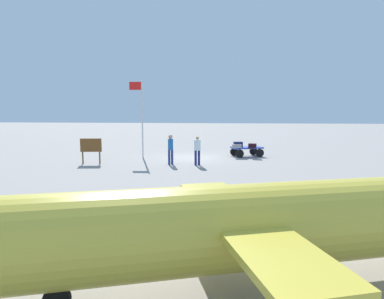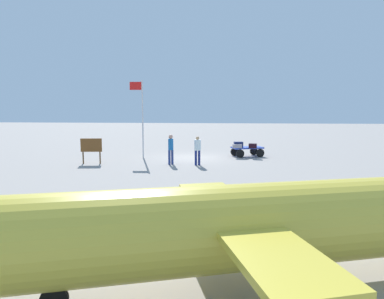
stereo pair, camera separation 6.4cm
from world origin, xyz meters
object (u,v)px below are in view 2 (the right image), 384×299
object	(u,v)px
flagpole	(141,113)
airplane_near	(220,228)
suitcase_maroon	(237,146)
worker_lead	(198,148)
suitcase_olive	(238,145)
signboard	(91,147)
suitcase_navy	(253,146)
worker_trailing	(171,147)
luggage_cart	(247,150)

from	to	relation	value
flagpole	airplane_near	bearing A→B (deg)	108.56
suitcase_maroon	worker_lead	xyz separation A→B (m)	(2.40, 3.43, 0.22)
suitcase_olive	airplane_near	world-z (taller)	airplane_near
signboard	suitcase_maroon	bearing A→B (deg)	-158.25
suitcase_navy	airplane_near	size ratio (longest dim) A/B	0.06
airplane_near	signboard	world-z (taller)	airplane_near
worker_trailing	airplane_near	distance (m)	14.15
suitcase_navy	signboard	size ratio (longest dim) A/B	0.38
suitcase_maroon	signboard	world-z (taller)	signboard
suitcase_olive	signboard	xyz separation A→B (m)	(8.85, 3.75, 0.16)
airplane_near	suitcase_olive	bearing A→B (deg)	-93.20
luggage_cart	flagpole	distance (m)	7.63
flagpole	signboard	bearing A→B (deg)	49.07
suitcase_maroon	airplane_near	world-z (taller)	airplane_near
worker_trailing	signboard	xyz separation A→B (m)	(4.77, 0.19, -0.00)
suitcase_olive	suitcase_maroon	size ratio (longest dim) A/B	1.02
suitcase_maroon	airplane_near	xyz separation A→B (m)	(0.88, 17.11, 0.41)
suitcase_navy	worker_trailing	size ratio (longest dim) A/B	0.33
suitcase_maroon	worker_lead	world-z (taller)	worker_lead
worker_trailing	flagpole	size ratio (longest dim) A/B	0.34
worker_lead	signboard	bearing A→B (deg)	0.57
suitcase_olive	suitcase_maroon	world-z (taller)	suitcase_olive
worker_lead	signboard	xyz separation A→B (m)	(6.36, 0.06, 0.01)
suitcase_maroon	suitcase_olive	bearing A→B (deg)	-110.12
flagpole	signboard	distance (m)	4.15
suitcase_olive	flagpole	size ratio (longest dim) A/B	0.13
suitcase_olive	worker_trailing	distance (m)	5.42
suitcase_navy	signboard	distance (m)	10.40
suitcase_navy	flagpole	xyz separation A→B (m)	(7.41, 0.74, 2.19)
signboard	worker_trailing	bearing A→B (deg)	-177.73
flagpole	signboard	world-z (taller)	flagpole
worker_lead	signboard	size ratio (longest dim) A/B	1.11
suitcase_navy	suitcase_maroon	distance (m)	1.04
signboard	luggage_cart	bearing A→B (deg)	-156.39
worker_trailing	flagpole	xyz separation A→B (m)	(2.38, -2.56, 1.98)
suitcase_maroon	flagpole	world-z (taller)	flagpole
suitcase_maroon	airplane_near	size ratio (longest dim) A/B	0.06
luggage_cart	signboard	size ratio (longest dim) A/B	1.52
suitcase_olive	signboard	distance (m)	9.61
airplane_near	suitcase_maroon	bearing A→B (deg)	-92.94
suitcase_maroon	signboard	size ratio (longest dim) A/B	0.42
worker_trailing	signboard	bearing A→B (deg)	2.27
worker_trailing	airplane_near	world-z (taller)	airplane_near
suitcase_maroon	worker_trailing	bearing A→B (deg)	39.64
airplane_near	flagpole	bearing A→B (deg)	-71.44
suitcase_navy	suitcase_olive	bearing A→B (deg)	-15.04
flagpole	worker_trailing	bearing A→B (deg)	132.93
signboard	airplane_near	bearing A→B (deg)	120.07
suitcase_navy	suitcase_maroon	xyz separation A→B (m)	(1.04, -0.00, -0.03)
luggage_cart	suitcase_maroon	size ratio (longest dim) A/B	3.62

